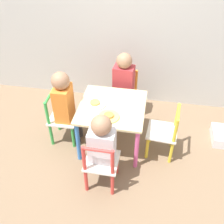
{
  "coord_description": "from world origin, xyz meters",
  "views": [
    {
      "loc": [
        0.31,
        -1.78,
        1.86
      ],
      "look_at": [
        0.0,
        0.0,
        0.38
      ],
      "focal_mm": 42.0,
      "sensor_mm": 36.0,
      "label": 1
    }
  ],
  "objects_px": {
    "chair_green": "(61,118)",
    "chair_orange": "(124,94)",
    "kids_table": "(112,112)",
    "child_back": "(123,82)",
    "plate_front": "(109,116)",
    "chair_yellow": "(165,133)",
    "child_left": "(65,102)",
    "child_front": "(102,144)",
    "plate_left": "(95,103)",
    "chair_red": "(101,164)",
    "storage_bin": "(223,136)"
  },
  "relations": [
    {
      "from": "chair_yellow",
      "to": "plate_left",
      "type": "distance_m",
      "value": 0.67
    },
    {
      "from": "kids_table",
      "to": "storage_bin",
      "type": "xyz_separation_m",
      "value": [
        1.07,
        0.22,
        -0.33
      ]
    },
    {
      "from": "kids_table",
      "to": "child_front",
      "type": "relative_size",
      "value": 0.83
    },
    {
      "from": "chair_red",
      "to": "kids_table",
      "type": "bearing_deg",
      "value": -90.0
    },
    {
      "from": "chair_red",
      "to": "child_front",
      "type": "xyz_separation_m",
      "value": [
        0.0,
        0.06,
        0.16
      ]
    },
    {
      "from": "child_back",
      "to": "chair_green",
      "type": "bearing_deg",
      "value": -134.99
    },
    {
      "from": "kids_table",
      "to": "child_front",
      "type": "bearing_deg",
      "value": -90.33
    },
    {
      "from": "chair_green",
      "to": "plate_front",
      "type": "height_order",
      "value": "chair_green"
    },
    {
      "from": "chair_orange",
      "to": "child_left",
      "type": "xyz_separation_m",
      "value": [
        -0.47,
        -0.49,
        0.2
      ]
    },
    {
      "from": "plate_left",
      "to": "child_back",
      "type": "bearing_deg",
      "value": 65.54
    },
    {
      "from": "chair_orange",
      "to": "chair_yellow",
      "type": "xyz_separation_m",
      "value": [
        0.44,
        -0.52,
        0.0
      ]
    },
    {
      "from": "chair_red",
      "to": "chair_green",
      "type": "relative_size",
      "value": 1.0
    },
    {
      "from": "child_left",
      "to": "kids_table",
      "type": "bearing_deg",
      "value": -90.0
    },
    {
      "from": "child_back",
      "to": "child_front",
      "type": "bearing_deg",
      "value": -87.47
    },
    {
      "from": "chair_red",
      "to": "child_back",
      "type": "bearing_deg",
      "value": -92.37
    },
    {
      "from": "chair_orange",
      "to": "child_left",
      "type": "height_order",
      "value": "child_left"
    },
    {
      "from": "chair_yellow",
      "to": "child_left",
      "type": "bearing_deg",
      "value": -87.11
    },
    {
      "from": "kids_table",
      "to": "child_left",
      "type": "height_order",
      "value": "child_left"
    },
    {
      "from": "chair_orange",
      "to": "plate_left",
      "type": "bearing_deg",
      "value": -106.89
    },
    {
      "from": "chair_orange",
      "to": "child_back",
      "type": "xyz_separation_m",
      "value": [
        -0.01,
        -0.06,
        0.19
      ]
    },
    {
      "from": "plate_front",
      "to": "storage_bin",
      "type": "xyz_separation_m",
      "value": [
        1.07,
        0.37,
        -0.41
      ]
    },
    {
      "from": "child_front",
      "to": "child_back",
      "type": "xyz_separation_m",
      "value": [
        0.04,
        0.84,
        0.03
      ]
    },
    {
      "from": "kids_table",
      "to": "chair_red",
      "type": "distance_m",
      "value": 0.5
    },
    {
      "from": "child_back",
      "to": "storage_bin",
      "type": "xyz_separation_m",
      "value": [
        1.03,
        -0.2,
        -0.38
      ]
    },
    {
      "from": "child_left",
      "to": "child_back",
      "type": "height_order",
      "value": "child_left"
    },
    {
      "from": "child_back",
      "to": "plate_left",
      "type": "distance_m",
      "value": 0.46
    },
    {
      "from": "child_front",
      "to": "child_back",
      "type": "distance_m",
      "value": 0.84
    },
    {
      "from": "chair_red",
      "to": "child_left",
      "type": "height_order",
      "value": "child_left"
    },
    {
      "from": "child_left",
      "to": "plate_front",
      "type": "height_order",
      "value": "child_left"
    },
    {
      "from": "chair_yellow",
      "to": "child_left",
      "type": "height_order",
      "value": "child_left"
    },
    {
      "from": "plate_left",
      "to": "chair_red",
      "type": "bearing_deg",
      "value": -72.87
    },
    {
      "from": "chair_green",
      "to": "chair_orange",
      "type": "bearing_deg",
      "value": -48.41
    },
    {
      "from": "plate_front",
      "to": "storage_bin",
      "type": "relative_size",
      "value": 0.66
    },
    {
      "from": "child_back",
      "to": "plate_left",
      "type": "height_order",
      "value": "child_back"
    },
    {
      "from": "child_front",
      "to": "plate_left",
      "type": "bearing_deg",
      "value": -70.15
    },
    {
      "from": "chair_red",
      "to": "chair_yellow",
      "type": "bearing_deg",
      "value": -137.23
    },
    {
      "from": "chair_green",
      "to": "chair_yellow",
      "type": "distance_m",
      "value": 0.96
    },
    {
      "from": "chair_orange",
      "to": "plate_front",
      "type": "relative_size",
      "value": 2.85
    },
    {
      "from": "kids_table",
      "to": "plate_front",
      "type": "bearing_deg",
      "value": -90.0
    },
    {
      "from": "child_front",
      "to": "plate_front",
      "type": "relative_size",
      "value": 3.92
    },
    {
      "from": "storage_bin",
      "to": "plate_left",
      "type": "bearing_deg",
      "value": -169.67
    },
    {
      "from": "chair_red",
      "to": "plate_front",
      "type": "height_order",
      "value": "chair_red"
    },
    {
      "from": "chair_orange",
      "to": "kids_table",
      "type": "bearing_deg",
      "value": -90.0
    },
    {
      "from": "chair_red",
      "to": "storage_bin",
      "type": "relative_size",
      "value": 1.89
    },
    {
      "from": "kids_table",
      "to": "chair_green",
      "type": "distance_m",
      "value": 0.5
    },
    {
      "from": "child_front",
      "to": "plate_left",
      "type": "height_order",
      "value": "child_front"
    },
    {
      "from": "chair_orange",
      "to": "storage_bin",
      "type": "relative_size",
      "value": 1.89
    },
    {
      "from": "storage_bin",
      "to": "plate_front",
      "type": "bearing_deg",
      "value": -160.69
    },
    {
      "from": "child_front",
      "to": "plate_front",
      "type": "xyz_separation_m",
      "value": [
        0.0,
        0.27,
        0.05
      ]
    },
    {
      "from": "chair_red",
      "to": "plate_left",
      "type": "xyz_separation_m",
      "value": [
        -0.15,
        0.48,
        0.21
      ]
    }
  ]
}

